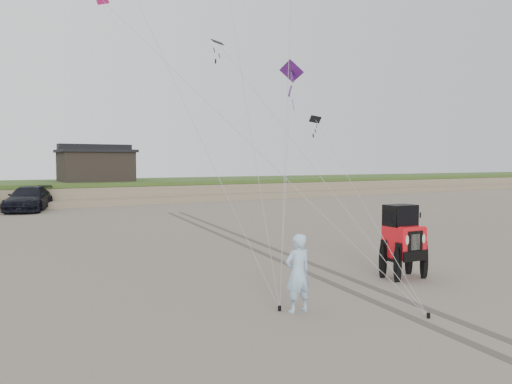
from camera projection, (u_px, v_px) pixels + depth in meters
ground at (351, 301)px, 12.47m from camera, size 160.00×160.00×0.00m
dune_ridge at (72, 191)px, 44.73m from camera, size 160.00×14.25×1.73m
cabin at (95, 165)px, 45.17m from camera, size 6.40×5.40×3.35m
truck_c at (29, 199)px, 35.37m from camera, size 4.21×6.43×1.73m
jeep at (404, 249)px, 14.83m from camera, size 2.31×4.82×1.75m
man at (298, 273)px, 11.47m from camera, size 0.67×0.44×1.82m
kite_flock at (258, 28)px, 20.27m from camera, size 8.47×5.88×7.72m
stake_main at (280, 308)px, 11.61m from camera, size 0.08×0.08×0.12m
stake_aux at (429, 316)px, 11.06m from camera, size 0.08×0.08×0.12m
tire_tracks at (258, 247)px, 20.37m from camera, size 5.22×29.74×0.01m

